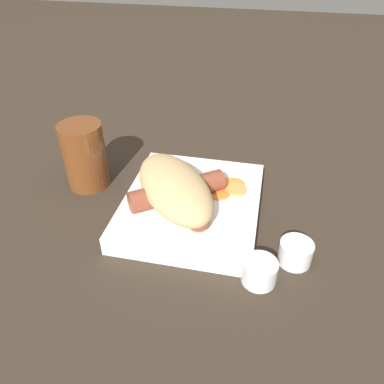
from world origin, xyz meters
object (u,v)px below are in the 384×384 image
Objects in this scene: food_tray at (192,205)px; bread_roll at (175,187)px; condiment_cup_near at (259,273)px; condiment_cup_far at (295,253)px; sausage at (177,191)px; drink_glass at (85,156)px.

food_tray is 1.15× the size of bread_roll.
condiment_cup_near is 1.00× the size of condiment_cup_far.
food_tray is 0.15m from condiment_cup_near.
food_tray is 0.04m from sausage.
drink_glass is (0.11, 0.33, 0.04)m from condiment_cup_far.
sausage reaches higher than condiment_cup_far.
sausage is at bearing -22.90° from bread_roll.
sausage is 3.38× the size of condiment_cup_far.
sausage is 1.35× the size of drink_glass.
sausage is (-0.01, 0.02, 0.03)m from food_tray.
condiment_cup_far is at bearing -45.86° from condiment_cup_near.
bread_roll is 1.80× the size of drink_glass.
sausage is at bearing -105.89° from drink_glass.
bread_roll reaches higher than condiment_cup_far.
drink_glass reaches higher than food_tray.
drink_glass is (0.15, 0.29, 0.04)m from condiment_cup_near.
condiment_cup_far is (-0.05, -0.17, -0.04)m from bread_roll.
bread_roll reaches higher than sausage.
drink_glass is (0.05, 0.16, 0.01)m from sausage.
drink_glass reaches higher than bread_roll.
bread_roll reaches higher than condiment_cup_near.
condiment_cup_near and condiment_cup_far have the same top height.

